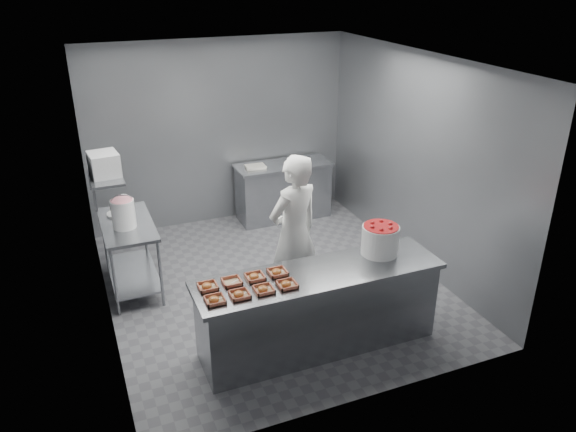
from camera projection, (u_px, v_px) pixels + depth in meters
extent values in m
plane|color=#4C4C51|center=(273.00, 284.00, 7.19)|extent=(4.50, 4.50, 0.00)
plane|color=white|center=(270.00, 60.00, 6.03)|extent=(4.50, 4.50, 0.00)
cube|color=slate|center=(219.00, 133.00, 8.51)|extent=(4.00, 0.04, 2.80)
cube|color=slate|center=(95.00, 208.00, 5.92)|extent=(0.04, 4.50, 2.80)
cube|color=slate|center=(415.00, 161.00, 7.30)|extent=(0.04, 4.50, 2.80)
cube|color=slate|center=(320.00, 274.00, 5.69)|extent=(2.60, 0.70, 0.05)
cube|color=slate|center=(319.00, 312.00, 5.88)|extent=(2.50, 0.64, 0.85)
cube|color=slate|center=(127.00, 224.00, 6.76)|extent=(0.60, 1.20, 0.04)
cube|color=slate|center=(133.00, 273.00, 7.04)|extent=(0.56, 1.15, 0.03)
cylinder|color=slate|center=(115.00, 282.00, 6.38)|extent=(0.04, 0.04, 0.88)
cylinder|color=slate|center=(161.00, 274.00, 6.56)|extent=(0.04, 0.04, 0.88)
cylinder|color=slate|center=(105.00, 241.00, 7.33)|extent=(0.04, 0.04, 0.88)
cylinder|color=slate|center=(145.00, 234.00, 7.51)|extent=(0.04, 0.04, 0.88)
cube|color=slate|center=(283.00, 165.00, 8.74)|extent=(1.50, 0.60, 0.05)
cube|color=slate|center=(283.00, 192.00, 8.93)|extent=(1.44, 0.55, 0.85)
cube|color=slate|center=(105.00, 174.00, 6.43)|extent=(0.35, 0.90, 0.03)
cube|color=tan|center=(215.00, 300.00, 5.18)|extent=(0.18, 0.18, 0.04)
cube|color=white|center=(219.00, 299.00, 5.21)|extent=(0.10, 0.06, 0.00)
ellipsoid|color=#C76A31|center=(214.00, 299.00, 5.17)|extent=(0.10, 0.10, 0.05)
cube|color=tan|center=(240.00, 295.00, 5.26)|extent=(0.18, 0.18, 0.04)
cube|color=white|center=(244.00, 294.00, 5.29)|extent=(0.10, 0.06, 0.00)
ellipsoid|color=#C76A31|center=(239.00, 294.00, 5.25)|extent=(0.10, 0.10, 0.05)
cube|color=tan|center=(264.00, 290.00, 5.34)|extent=(0.18, 0.18, 0.04)
cube|color=white|center=(268.00, 289.00, 5.37)|extent=(0.10, 0.06, 0.00)
ellipsoid|color=#C76A31|center=(263.00, 289.00, 5.33)|extent=(0.10, 0.10, 0.05)
cube|color=tan|center=(287.00, 285.00, 5.42)|extent=(0.18, 0.18, 0.04)
cube|color=white|center=(291.00, 284.00, 5.46)|extent=(0.10, 0.06, 0.00)
ellipsoid|color=#C76A31|center=(286.00, 284.00, 5.42)|extent=(0.10, 0.10, 0.05)
cube|color=tan|center=(208.00, 287.00, 5.39)|extent=(0.18, 0.18, 0.04)
cube|color=white|center=(212.00, 286.00, 5.42)|extent=(0.10, 0.06, 0.00)
ellipsoid|color=#C76A31|center=(207.00, 286.00, 5.38)|extent=(0.10, 0.10, 0.05)
cube|color=tan|center=(232.00, 282.00, 5.47)|extent=(0.18, 0.18, 0.04)
cube|color=white|center=(236.00, 281.00, 5.50)|extent=(0.10, 0.06, 0.00)
cube|color=tan|center=(255.00, 277.00, 5.56)|extent=(0.18, 0.18, 0.04)
cube|color=white|center=(259.00, 276.00, 5.59)|extent=(0.10, 0.06, 0.00)
ellipsoid|color=#C76A31|center=(254.00, 276.00, 5.55)|extent=(0.10, 0.10, 0.05)
cube|color=tan|center=(278.00, 272.00, 5.64)|extent=(0.18, 0.18, 0.04)
cube|color=white|center=(281.00, 272.00, 5.67)|extent=(0.10, 0.06, 0.00)
ellipsoid|color=#C76A31|center=(277.00, 272.00, 5.63)|extent=(0.10, 0.10, 0.05)
imported|color=white|center=(294.00, 234.00, 6.38)|extent=(0.80, 0.65, 1.89)
cylinder|color=white|center=(380.00, 240.00, 5.98)|extent=(0.40, 0.40, 0.32)
cylinder|color=red|center=(381.00, 228.00, 5.92)|extent=(0.37, 0.37, 0.04)
cylinder|color=white|center=(123.00, 214.00, 6.58)|extent=(0.27, 0.27, 0.35)
cylinder|color=pink|center=(122.00, 201.00, 6.51)|extent=(0.25, 0.25, 0.02)
torus|color=slate|center=(122.00, 206.00, 6.53)|extent=(0.29, 0.01, 0.29)
cylinder|color=white|center=(119.00, 214.00, 6.98)|extent=(0.40, 0.40, 0.02)
cube|color=#CCB28C|center=(125.00, 217.00, 6.90)|extent=(0.16, 0.15, 0.02)
cube|color=gray|center=(104.00, 164.00, 6.29)|extent=(0.34, 0.38, 0.26)
cube|color=silver|center=(255.00, 167.00, 8.57)|extent=(0.32, 0.25, 0.04)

